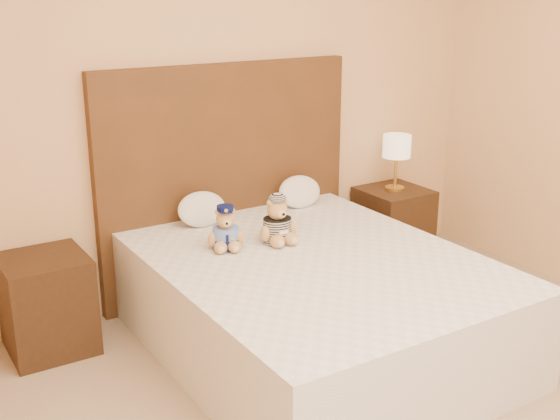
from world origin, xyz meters
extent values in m
cube|color=#DDAE78|center=(0.00, 2.25, 1.35)|extent=(4.00, 0.04, 2.70)
cube|color=white|center=(0.00, 1.20, 0.15)|extent=(1.60, 2.00, 0.30)
cube|color=white|center=(0.00, 1.20, 0.43)|extent=(1.60, 2.00, 0.25)
cube|color=#522F18|center=(0.00, 2.21, 0.75)|extent=(1.75, 0.08, 1.50)
cube|color=#371F11|center=(-1.25, 2.00, 0.28)|extent=(0.45, 0.45, 0.55)
cube|color=#371F11|center=(1.25, 2.00, 0.28)|extent=(0.45, 0.45, 0.55)
cylinder|color=gold|center=(1.25, 2.00, 0.56)|extent=(0.14, 0.14, 0.02)
cylinder|color=gold|center=(1.25, 2.00, 0.69)|extent=(0.02, 0.02, 0.26)
cylinder|color=beige|center=(1.25, 2.00, 0.87)|extent=(0.20, 0.20, 0.16)
ellipsoid|color=white|center=(-0.27, 2.03, 0.66)|extent=(0.32, 0.20, 0.22)
ellipsoid|color=white|center=(0.44, 2.03, 0.66)|extent=(0.31, 0.20, 0.22)
camera|label=1|loc=(-2.04, -1.68, 1.96)|focal=45.00mm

